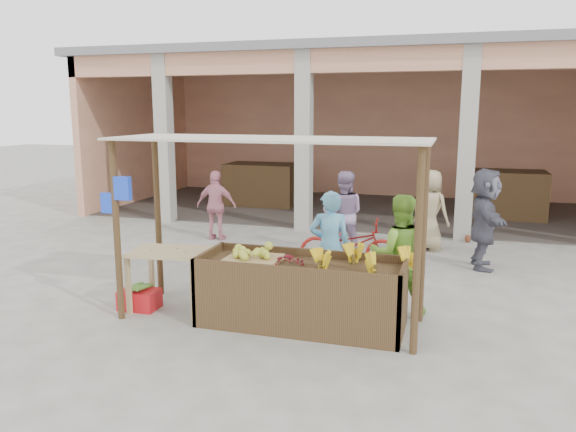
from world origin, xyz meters
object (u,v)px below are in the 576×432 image
(vendor_blue, at_px, (330,243))
(vendor_green, at_px, (399,251))
(red_crate, at_px, (140,299))
(motorcycle, at_px, (349,244))
(fruit_stall, at_px, (301,295))
(side_table, at_px, (170,260))

(vendor_blue, height_order, vendor_green, vendor_green)
(red_crate, distance_m, motorcycle, 3.65)
(red_crate, bearing_deg, vendor_green, 13.08)
(red_crate, height_order, motorcycle, motorcycle)
(fruit_stall, distance_m, red_crate, 2.33)
(fruit_stall, xyz_separation_m, vendor_blue, (0.14, 1.03, 0.46))
(side_table, bearing_deg, fruit_stall, -8.38)
(fruit_stall, bearing_deg, vendor_green, 35.61)
(fruit_stall, distance_m, motorcycle, 2.64)
(red_crate, distance_m, vendor_green, 3.63)
(fruit_stall, height_order, vendor_blue, vendor_blue)
(fruit_stall, height_order, motorcycle, motorcycle)
(vendor_blue, bearing_deg, red_crate, 10.99)
(fruit_stall, xyz_separation_m, vendor_green, (1.14, 0.81, 0.46))
(vendor_green, xyz_separation_m, motorcycle, (-1.01, 1.82, -0.39))
(side_table, bearing_deg, vendor_blue, 19.05)
(side_table, xyz_separation_m, red_crate, (-0.47, -0.06, -0.58))
(side_table, height_order, motorcycle, motorcycle)
(red_crate, bearing_deg, fruit_stall, 0.33)
(side_table, relative_size, red_crate, 2.22)
(motorcycle, bearing_deg, side_table, 137.53)
(vendor_green, bearing_deg, motorcycle, -72.37)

